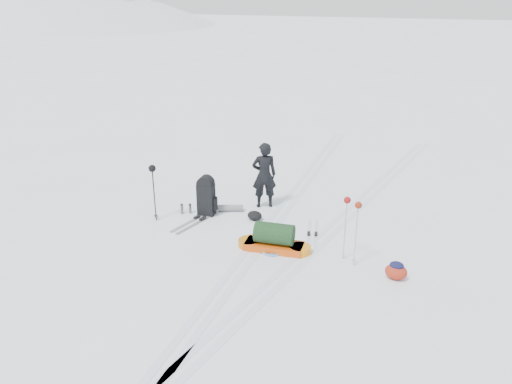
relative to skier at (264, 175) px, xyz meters
The scene contains 13 objects.
ground 1.99m from the skier, 69.66° to the right, with size 200.00×200.00×0.00m, color white.
ski_tracks 1.70m from the skier, 33.65° to the right, with size 3.38×17.97×0.01m.
skier is the anchor object (origin of this frame).
pulk_sled 2.33m from the skier, 61.91° to the right, with size 1.58×0.66×0.59m.
expedition_rucksack 1.43m from the skier, 136.56° to the right, with size 0.96×0.76×0.98m.
ski_poles_black 2.67m from the skier, 139.19° to the right, with size 0.17×0.17×1.35m.
ski_poles_silver 3.21m from the skier, 35.90° to the right, with size 0.38×0.29×1.34m.
touring_skis_grey 1.89m from the skier, 129.18° to the right, with size 0.59×1.79×0.06m.
touring_skis_white 2.06m from the skier, 33.44° to the right, with size 0.65×1.57×0.06m.
rope_coil 2.47m from the skier, 62.85° to the right, with size 0.51×0.51×0.05m.
small_daypack 4.18m from the skier, 31.05° to the right, with size 0.47×0.40×0.35m.
thermos_pair 2.05m from the skier, 143.42° to the right, with size 0.23×0.19×0.26m.
stuff_sack 1.10m from the skier, 82.32° to the right, with size 0.39×0.31×0.22m.
Camera 1 is at (3.73, -8.78, 4.95)m, focal length 35.00 mm.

